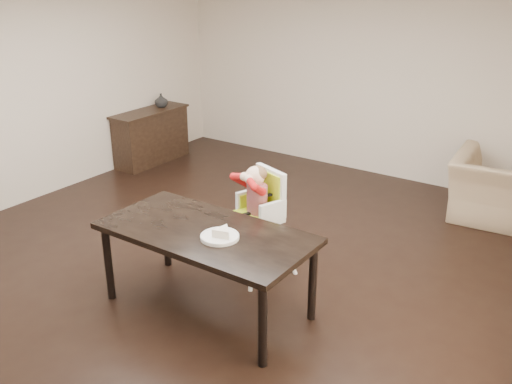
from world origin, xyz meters
TOP-DOWN VIEW (x-y plane):
  - ground at (0.00, 0.00)m, footprint 7.00×7.00m
  - room_walls at (0.00, 0.00)m, footprint 6.02×7.02m
  - dining_table at (0.41, -0.55)m, footprint 1.80×0.90m
  - high_chair at (0.41, 0.24)m, footprint 0.58×0.58m
  - plate at (0.61, -0.60)m, footprint 0.36×0.36m
  - armchair at (2.10, 2.80)m, footprint 1.25×0.86m
  - sideboard at (-2.78, 2.05)m, footprint 0.44×1.26m
  - vase at (-2.78, 2.31)m, footprint 0.22×0.22m

SIDE VIEW (x-z plane):
  - ground at x=0.00m, z-range 0.00..0.00m
  - sideboard at x=-2.78m, z-range 0.00..0.79m
  - armchair at x=2.10m, z-range 0.00..1.04m
  - dining_table at x=0.41m, z-range 0.30..1.05m
  - high_chair at x=0.41m, z-range 0.22..1.31m
  - plate at x=0.61m, z-range 0.74..0.83m
  - vase at x=-2.78m, z-range 0.79..0.99m
  - room_walls at x=0.00m, z-range 0.50..3.21m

